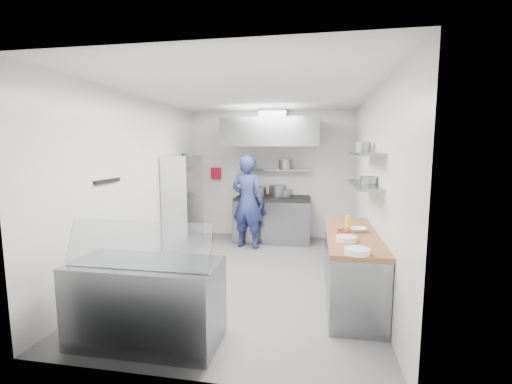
% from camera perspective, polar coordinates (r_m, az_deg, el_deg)
% --- Properties ---
extents(floor, '(5.00, 5.00, 0.00)m').
position_cam_1_polar(floor, '(5.55, -1.10, -13.71)').
color(floor, '#5A5A5D').
rests_on(floor, ground).
extents(ceiling, '(5.00, 5.00, 0.00)m').
position_cam_1_polar(ceiling, '(5.24, -1.18, 16.20)').
color(ceiling, silver).
rests_on(ceiling, wall_back).
extents(wall_back, '(3.60, 2.80, 0.02)m').
position_cam_1_polar(wall_back, '(7.67, 2.46, 2.89)').
color(wall_back, white).
rests_on(wall_back, floor).
extents(wall_front, '(3.60, 2.80, 0.02)m').
position_cam_1_polar(wall_front, '(2.83, -10.98, -4.85)').
color(wall_front, white).
rests_on(wall_front, floor).
extents(wall_left, '(2.80, 5.00, 0.02)m').
position_cam_1_polar(wall_left, '(5.83, -18.78, 1.11)').
color(wall_left, white).
rests_on(wall_left, floor).
extents(wall_right, '(2.80, 5.00, 0.02)m').
position_cam_1_polar(wall_right, '(5.18, 18.81, 0.38)').
color(wall_right, white).
rests_on(wall_right, floor).
extents(gas_range, '(1.60, 0.80, 0.90)m').
position_cam_1_polar(gas_range, '(7.40, 2.79, -4.71)').
color(gas_range, gray).
rests_on(gas_range, floor).
extents(cooktop, '(1.57, 0.78, 0.06)m').
position_cam_1_polar(cooktop, '(7.31, 2.81, -1.03)').
color(cooktop, black).
rests_on(cooktop, gas_range).
extents(stock_pot_left, '(0.30, 0.30, 0.20)m').
position_cam_1_polar(stock_pot_left, '(7.41, 0.54, 0.10)').
color(stock_pot_left, slate).
rests_on(stock_pot_left, cooktop).
extents(stock_pot_mid, '(0.37, 0.37, 0.24)m').
position_cam_1_polar(stock_pot_mid, '(7.37, 3.63, 0.20)').
color(stock_pot_mid, slate).
rests_on(stock_pot_mid, cooktop).
extents(stock_pot_right, '(0.27, 0.27, 0.16)m').
position_cam_1_polar(stock_pot_right, '(7.35, 5.01, -0.14)').
color(stock_pot_right, slate).
rests_on(stock_pot_right, cooktop).
extents(over_range_shelf, '(1.60, 0.30, 0.04)m').
position_cam_1_polar(over_range_shelf, '(7.49, 3.07, 3.70)').
color(over_range_shelf, gray).
rests_on(over_range_shelf, wall_back).
extents(shelf_pot_a, '(0.25, 0.25, 0.18)m').
position_cam_1_polar(shelf_pot_a, '(7.43, -1.28, 4.53)').
color(shelf_pot_a, slate).
rests_on(shelf_pot_a, over_range_shelf).
extents(shelf_pot_b, '(0.28, 0.28, 0.22)m').
position_cam_1_polar(shelf_pot_b, '(7.32, 4.85, 4.62)').
color(shelf_pot_b, slate).
rests_on(shelf_pot_b, over_range_shelf).
extents(extractor_hood, '(1.90, 1.15, 0.55)m').
position_cam_1_polar(extractor_hood, '(7.07, 2.70, 9.82)').
color(extractor_hood, gray).
rests_on(extractor_hood, wall_back).
extents(hood_duct, '(0.55, 0.55, 0.24)m').
position_cam_1_polar(hood_duct, '(7.32, 2.95, 12.71)').
color(hood_duct, slate).
rests_on(hood_duct, extractor_hood).
extents(red_firebox, '(0.22, 0.10, 0.26)m').
position_cam_1_polar(red_firebox, '(7.87, -6.67, 3.11)').
color(red_firebox, '#AE0D23').
rests_on(red_firebox, wall_back).
extents(chef, '(0.76, 0.59, 1.85)m').
position_cam_1_polar(chef, '(6.81, -1.41, -1.68)').
color(chef, navy).
rests_on(chef, floor).
extents(wire_rack, '(0.50, 0.90, 1.85)m').
position_cam_1_polar(wire_rack, '(6.79, -12.02, -1.87)').
color(wire_rack, silver).
rests_on(wire_rack, floor).
extents(rack_bin_a, '(0.17, 0.21, 0.19)m').
position_cam_1_polar(rack_bin_a, '(6.71, -12.35, -3.07)').
color(rack_bin_a, white).
rests_on(rack_bin_a, wire_rack).
extents(rack_bin_b, '(0.16, 0.20, 0.18)m').
position_cam_1_polar(rack_bin_b, '(6.89, -11.60, 1.42)').
color(rack_bin_b, yellow).
rests_on(rack_bin_b, wire_rack).
extents(rack_jar, '(0.11, 0.11, 0.18)m').
position_cam_1_polar(rack_jar, '(6.69, -11.83, 5.53)').
color(rack_jar, black).
rests_on(rack_jar, wire_rack).
extents(knife_strip, '(0.04, 0.55, 0.05)m').
position_cam_1_polar(knife_strip, '(5.04, -23.51, 1.69)').
color(knife_strip, black).
rests_on(knife_strip, wall_left).
extents(prep_counter_base, '(0.62, 2.00, 0.84)m').
position_cam_1_polar(prep_counter_base, '(4.77, 15.54, -12.17)').
color(prep_counter_base, gray).
rests_on(prep_counter_base, floor).
extents(prep_counter_top, '(0.65, 2.04, 0.06)m').
position_cam_1_polar(prep_counter_top, '(4.64, 15.73, -6.92)').
color(prep_counter_top, '#9A623D').
rests_on(prep_counter_top, prep_counter_base).
extents(plate_stack_a, '(0.26, 0.26, 0.06)m').
position_cam_1_polar(plate_stack_a, '(3.74, 16.50, -9.44)').
color(plate_stack_a, white).
rests_on(plate_stack_a, prep_counter_top).
extents(plate_stack_b, '(0.24, 0.24, 0.06)m').
position_cam_1_polar(plate_stack_b, '(4.21, 14.85, -7.53)').
color(plate_stack_b, white).
rests_on(plate_stack_b, prep_counter_top).
extents(copper_pan, '(0.17, 0.17, 0.06)m').
position_cam_1_polar(copper_pan, '(4.52, 14.52, -6.48)').
color(copper_pan, '#C05B36').
rests_on(copper_pan, prep_counter_top).
extents(squeeze_bottle, '(0.07, 0.07, 0.18)m').
position_cam_1_polar(squeeze_bottle, '(4.84, 15.02, -4.87)').
color(squeeze_bottle, yellow).
rests_on(squeeze_bottle, prep_counter_top).
extents(mixing_bowl, '(0.25, 0.25, 0.05)m').
position_cam_1_polar(mixing_bowl, '(4.72, 16.66, -6.03)').
color(mixing_bowl, white).
rests_on(mixing_bowl, prep_counter_top).
extents(wall_shelf_lower, '(0.30, 1.30, 0.04)m').
position_cam_1_polar(wall_shelf_lower, '(4.85, 17.52, 1.17)').
color(wall_shelf_lower, gray).
rests_on(wall_shelf_lower, wall_right).
extents(wall_shelf_upper, '(0.30, 1.30, 0.04)m').
position_cam_1_polar(wall_shelf_upper, '(4.82, 17.72, 6.14)').
color(wall_shelf_upper, gray).
rests_on(wall_shelf_upper, wall_right).
extents(shelf_pot_c, '(0.25, 0.25, 0.10)m').
position_cam_1_polar(shelf_pot_c, '(4.80, 18.38, 1.92)').
color(shelf_pot_c, slate).
rests_on(shelf_pot_c, wall_shelf_lower).
extents(shelf_pot_d, '(0.23, 0.23, 0.14)m').
position_cam_1_polar(shelf_pot_d, '(5.13, 17.32, 7.21)').
color(shelf_pot_d, slate).
rests_on(shelf_pot_d, wall_shelf_upper).
extents(display_case, '(1.50, 0.70, 0.85)m').
position_cam_1_polar(display_case, '(3.84, -17.76, -17.09)').
color(display_case, gray).
rests_on(display_case, floor).
extents(display_glass, '(1.47, 0.19, 0.42)m').
position_cam_1_polar(display_glass, '(3.52, -19.08, -8.22)').
color(display_glass, silver).
rests_on(display_glass, display_case).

